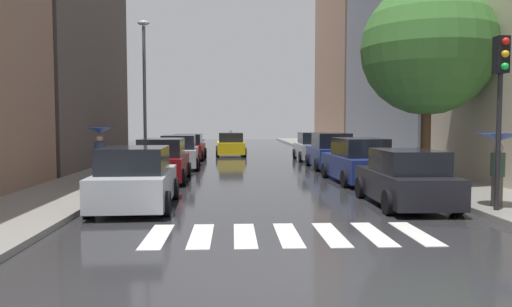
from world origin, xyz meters
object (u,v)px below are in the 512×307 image
Objects in this scene: parked_car_left_nearest at (136,179)px; parked_car_right_fourth at (313,147)px; parked_car_left_second at (163,162)px; parked_car_right_third at (330,152)px; parked_car_left_third at (179,153)px; lamp_post_left at (144,83)px; traffic_light_right_corner at (501,84)px; parked_car_left_fourth at (189,147)px; parked_car_right_nearest at (405,179)px; pedestrian_by_kerb at (100,144)px; parked_car_right_second at (358,162)px; pedestrian_foreground at (498,150)px; taxi_midroad at (231,145)px; street_tree_right at (428,49)px.

parked_car_right_fourth is at bearing -27.55° from parked_car_left_nearest.
parked_car_right_third reaches higher than parked_car_left_second.
parked_car_left_second is 0.97× the size of parked_car_left_third.
lamp_post_left is (-1.63, 5.40, 3.52)m from parked_car_left_second.
parked_car_left_third is at bearing 125.53° from traffic_light_right_corner.
parked_car_right_fourth reaches higher than parked_car_left_fourth.
pedestrian_by_kerb reaches higher than parked_car_right_nearest.
parked_car_left_third is (-0.05, 11.37, 0.01)m from parked_car_left_nearest.
traffic_light_right_corner is (9.38, -19.20, 2.52)m from parked_car_left_fourth.
parked_car_right_second is 1.07× the size of parked_car_right_third.
parked_car_left_second is 0.59× the size of lamp_post_left.
parked_car_right_nearest is 0.96× the size of parked_car_right_third.
lamp_post_left is (-11.33, 12.36, 2.70)m from pedestrian_foreground.
parked_car_right_third is at bearing -96.16° from parked_car_left_third.
traffic_light_right_corner is at bearing -165.23° from taxi_midroad.
parked_car_left_second is 0.97× the size of taxi_midroad.
street_tree_right is 1.01× the size of lamp_post_left.
traffic_light_right_corner is at bearing -102.47° from parked_car_left_nearest.
pedestrian_foreground is 6.31m from street_tree_right.
parked_car_left_second reaches higher than parked_car_left_nearest.
parked_car_right_nearest is 0.99× the size of parked_car_right_fourth.
parked_car_left_nearest is at bearing 145.28° from parked_car_right_third.
parked_car_right_third reaches higher than parked_car_right_fourth.
parked_car_right_fourth is at bearing -133.12° from taxi_midroad.
traffic_light_right_corner is at bearing -172.28° from parked_car_right_third.
parked_car_left_fourth reaches higher than parked_car_right_nearest.
pedestrian_foreground is (7.06, -21.79, 0.86)m from taxi_midroad.
street_tree_right is (9.82, 4.22, 4.25)m from parked_car_left_nearest.
pedestrian_foreground is at bearing -164.75° from parked_car_right_second.
parked_car_right_nearest is 0.58× the size of lamp_post_left.
parked_car_left_second is at bearing 179.99° from parked_car_left_fourth.
parked_car_right_third is at bearing -53.41° from pedestrian_by_kerb.
parked_car_right_fourth is at bearing -99.61° from parked_car_left_fourth.
parked_car_left_nearest is 17.53m from parked_car_left_fourth.
parked_car_left_second is 0.99× the size of traffic_light_right_corner.
parked_car_right_fourth is at bearing 0.01° from parked_car_right_third.
parked_car_left_second is 2.23× the size of pedestrian_foreground.
parked_car_right_fourth is 15.43m from pedestrian_by_kerb.
parked_car_right_fourth is 0.59× the size of lamp_post_left.
parked_car_left_nearest is at bearing 177.76° from parked_car_left_third.
pedestrian_foreground is at bearing 60.90° from traffic_light_right_corner.
pedestrian_foreground is 0.44× the size of traffic_light_right_corner.
pedestrian_by_kerb is at bearing 152.29° from traffic_light_right_corner.
lamp_post_left reaches higher than parked_car_left_nearest.
parked_car_right_second is at bearing 0.00° from parked_car_right_nearest.
parked_car_right_fourth is at bearing 100.18° from street_tree_right.
parked_car_left_third is at bearing 122.32° from parked_car_right_fourth.
parked_car_right_second is 16.25m from taxi_midroad.
parked_car_right_second reaches higher than parked_car_right_nearest.
parked_car_left_second is at bearing -1.17° from parked_car_left_nearest.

